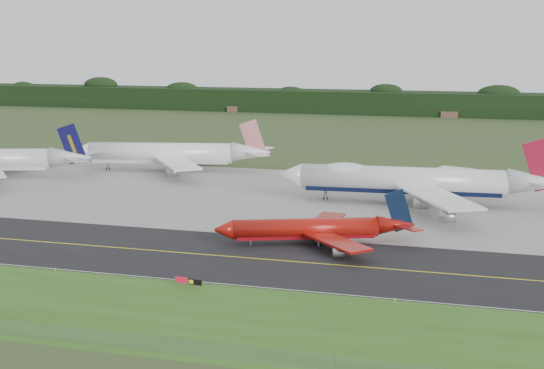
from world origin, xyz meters
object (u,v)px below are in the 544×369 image
(jet_ba_747, at_px, (412,181))
(taxiway_sign, at_px, (188,281))
(jet_star_tail, at_px, (171,154))
(jet_red_737, at_px, (317,229))

(jet_ba_747, relative_size, taxiway_sign, 14.00)
(jet_ba_747, distance_m, jet_star_tail, 80.25)
(jet_ba_747, xyz_separation_m, jet_red_737, (-14.99, -41.36, -2.91))
(jet_red_737, relative_size, taxiway_sign, 7.87)
(jet_ba_747, height_order, taxiway_sign, jet_ba_747)
(jet_star_tail, bearing_deg, jet_red_737, -49.22)
(jet_ba_747, height_order, jet_star_tail, jet_ba_747)
(jet_ba_747, height_order, jet_red_737, jet_ba_747)
(jet_red_737, height_order, taxiway_sign, jet_red_737)
(taxiway_sign, bearing_deg, jet_ba_747, 68.19)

